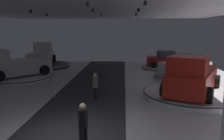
{
  "coord_description": "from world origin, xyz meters",
  "views": [
    {
      "loc": [
        2.1,
        -8.11,
        3.97
      ],
      "look_at": [
        1.31,
        7.03,
        1.4
      ],
      "focal_mm": 37.24,
      "sensor_mm": 36.0,
      "label": 1
    }
  ],
  "objects": [
    {
      "name": "visitor_walking_near",
      "position": [
        0.47,
        4.81,
        0.91
      ],
      "size": [
        0.32,
        0.32,
        1.59
      ],
      "color": "black",
      "rests_on": "ground"
    },
    {
      "name": "display_car_far_right",
      "position": [
        7.19,
        11.37,
        1.11
      ],
      "size": [
        4.56,
        3.56,
        1.71
      ],
      "color": "silver",
      "rests_on": "display_platform_far_right"
    },
    {
      "name": "display_car_deep_right",
      "position": [
        6.58,
        16.31,
        0.99
      ],
      "size": [
        4.38,
        2.59,
        1.71
      ],
      "color": "maroon",
      "rests_on": "display_platform_deep_right"
    },
    {
      "name": "display_platform_mid_right",
      "position": [
        6.2,
        5.6,
        0.19
      ],
      "size": [
        5.85,
        5.85,
        0.35
      ],
      "color": "silver",
      "rests_on": "ground"
    },
    {
      "name": "display_platform_deep_right",
      "position": [
        6.61,
        16.31,
        0.13
      ],
      "size": [
        5.2,
        5.2,
        0.23
      ],
      "color": "#B7B7BC",
      "rests_on": "ground"
    },
    {
      "name": "ground",
      "position": [
        0.0,
        0.0,
        -0.02
      ],
      "size": [
        24.0,
        44.0,
        0.06
      ],
      "color": "silver"
    },
    {
      "name": "visitor_walking_far",
      "position": [
        0.73,
        -0.76,
        0.91
      ],
      "size": [
        0.32,
        0.32,
        1.59
      ],
      "color": "black",
      "rests_on": "ground"
    },
    {
      "name": "pickup_truck_far_left",
      "position": [
        -7.02,
        10.35,
        1.16
      ],
      "size": [
        5.16,
        5.3,
        2.3
      ],
      "color": "silver",
      "rests_on": "display_platform_far_left"
    },
    {
      "name": "pickup_truck_deep_left",
      "position": [
        -7.02,
        17.05,
        1.29
      ],
      "size": [
        3.41,
        5.59,
        2.3
      ],
      "color": "silver",
      "rests_on": "display_platform_deep_left"
    },
    {
      "name": "display_platform_far_left",
      "position": [
        -6.8,
        10.58,
        0.13
      ],
      "size": [
        5.68,
        5.68,
        0.22
      ],
      "color": "silver",
      "rests_on": "ground"
    },
    {
      "name": "display_platform_far_right",
      "position": [
        7.17,
        11.36,
        0.19
      ],
      "size": [
        4.95,
        4.95,
        0.34
      ],
      "color": "#B7B7BC",
      "rests_on": "ground"
    },
    {
      "name": "pickup_truck_mid_right",
      "position": [
        6.06,
        5.32,
        1.28
      ],
      "size": [
        4.38,
        5.68,
        2.3
      ],
      "color": "maroon",
      "rests_on": "display_platform_mid_right"
    },
    {
      "name": "display_platform_deep_left",
      "position": [
        -6.96,
        16.73,
        0.2
      ],
      "size": [
        6.09,
        6.09,
        0.36
      ],
      "color": "#333338",
      "rests_on": "ground"
    },
    {
      "name": "stanchion_a",
      "position": [
        -2.06,
        5.15,
        0.37
      ],
      "size": [
        0.28,
        0.28,
        1.01
      ],
      "color": "#333338",
      "rests_on": "ground"
    }
  ]
}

